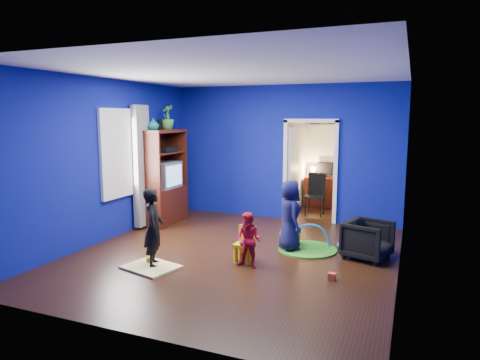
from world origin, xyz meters
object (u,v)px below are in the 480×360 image
at_px(crt_tv, 165,175).
at_px(kid_chair, 244,246).
at_px(tv_armoire, 163,177).
at_px(study_desk, 323,192).
at_px(child_navy, 290,215).
at_px(armchair, 368,240).
at_px(child_black, 154,228).
at_px(toddler_red, 249,240).
at_px(play_mat, 307,249).
at_px(vase, 153,124).
at_px(folding_chair, 315,195).
at_px(hopper_ball, 290,235).

bearing_deg(crt_tv, kid_chair, -34.48).
bearing_deg(tv_armoire, study_desk, 44.99).
xyz_separation_m(child_navy, crt_tv, (-2.94, 0.85, 0.43)).
xyz_separation_m(armchair, kid_chair, (-1.74, -0.88, -0.05)).
bearing_deg(crt_tv, armchair, -10.90).
relative_size(child_black, toddler_red, 1.42).
distance_m(toddler_red, play_mat, 1.37).
distance_m(armchair, toddler_red, 1.93).
height_order(child_black, toddler_red, child_black).
relative_size(play_mat, study_desk, 1.11).
bearing_deg(armchair, kid_chair, 133.94).
bearing_deg(armchair, child_navy, 109.12).
height_order(armchair, play_mat, armchair).
relative_size(vase, play_mat, 0.24).
bearing_deg(folding_chair, child_navy, -86.66).
distance_m(armchair, hopper_ball, 1.33).
relative_size(child_black, folding_chair, 1.28).
bearing_deg(study_desk, vase, -132.12).
distance_m(armchair, child_navy, 1.29).
xyz_separation_m(crt_tv, kid_chair, (2.45, -1.68, -0.77)).
distance_m(hopper_ball, folding_chair, 2.48).
height_order(toddler_red, study_desk, toddler_red).
relative_size(play_mat, folding_chair, 1.06).
bearing_deg(play_mat, toddler_red, -118.19).
bearing_deg(folding_chair, armchair, -62.04).
relative_size(toddler_red, study_desk, 0.94).
xyz_separation_m(child_black, hopper_ball, (1.62, 1.76, -0.40)).
distance_m(toddler_red, crt_tv, 3.27).
relative_size(crt_tv, hopper_ball, 1.88).
height_order(toddler_red, tv_armoire, tv_armoire).
bearing_deg(child_navy, kid_chair, 116.48).
bearing_deg(crt_tv, study_desk, 45.40).
bearing_deg(toddler_red, child_navy, 75.75).
xyz_separation_m(toddler_red, play_mat, (0.62, 1.16, -0.40)).
xyz_separation_m(vase, kid_chair, (2.49, -1.38, -1.83)).
xyz_separation_m(child_navy, toddler_red, (-0.33, -1.04, -0.18)).
bearing_deg(vase, folding_chair, 37.44).
bearing_deg(folding_chair, kid_chair, -95.27).
bearing_deg(child_black, armchair, -89.29).
bearing_deg(armchair, crt_tv, 96.32).
height_order(armchair, toddler_red, toddler_red).
bearing_deg(tv_armoire, toddler_red, -35.49).
bearing_deg(crt_tv, vase, -97.59).
height_order(kid_chair, study_desk, study_desk).
xyz_separation_m(hopper_ball, study_desk, (-0.11, 3.42, 0.19)).
bearing_deg(hopper_ball, child_navy, -78.69).
bearing_deg(play_mat, crt_tv, 167.27).
distance_m(toddler_red, tv_armoire, 3.30).
height_order(armchair, folding_chair, folding_chair).
bearing_deg(child_black, child_navy, -75.06).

